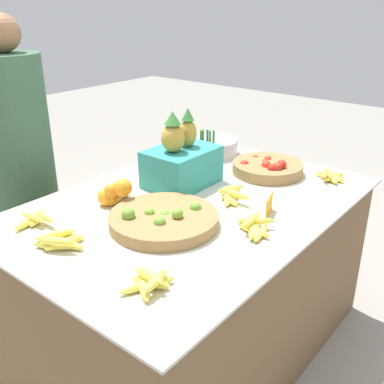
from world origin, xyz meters
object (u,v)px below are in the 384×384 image
Objects in this scene: tomato_basket at (268,168)px; metal_bowl at (210,146)px; lime_bowl at (163,219)px; produce_crate at (181,161)px; vendor_person at (25,180)px; price_sign at (269,205)px.

tomato_basket reaches higher than metal_bowl.
lime_bowl is at bearing -154.70° from metal_bowl.
produce_crate is (-0.46, -0.17, 0.07)m from metal_bowl.
metal_bowl is (0.07, 0.42, 0.01)m from tomato_basket.
vendor_person reaches higher than metal_bowl.
lime_bowl is 1.18× the size of produce_crate.
vendor_person is at bearing 126.00° from tomato_basket.
lime_bowl is at bearing -90.23° from vendor_person.
tomato_basket is at bearing -54.00° from vendor_person.
metal_bowl reaches higher than price_sign.
metal_bowl is 1.04m from vendor_person.
lime_bowl is 1.21× the size of tomato_basket.
vendor_person is (0.00, 1.01, -0.09)m from lime_bowl.
tomato_basket is at bearing -32.35° from produce_crate.
metal_bowl is at bearing 80.73° from tomato_basket.
vendor_person reaches higher than price_sign.
metal_bowl is at bearing 35.69° from price_sign.
produce_crate reaches higher than lime_bowl.
tomato_basket is 0.48m from price_sign.
lime_bowl is 0.28× the size of vendor_person.
lime_bowl and metal_bowl have the same top height.
produce_crate reaches higher than tomato_basket.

